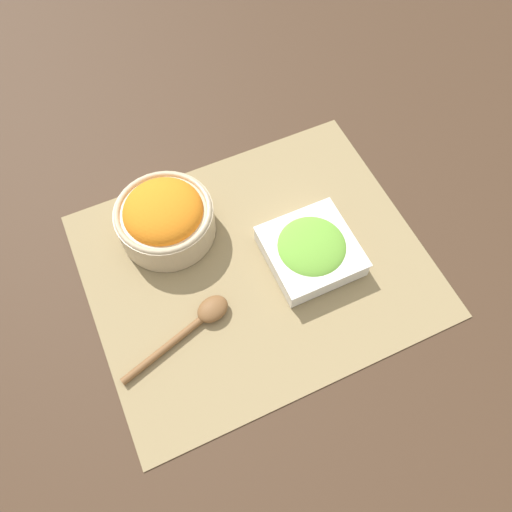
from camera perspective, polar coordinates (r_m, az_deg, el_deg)
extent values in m
plane|color=#422D1E|center=(0.88, 0.00, -1.04)|extent=(3.00, 3.00, 0.00)
cube|color=#937F56|center=(0.87, 0.00, -0.98)|extent=(0.57, 0.48, 0.00)
cube|color=white|center=(0.87, 6.25, 0.47)|extent=(0.15, 0.15, 0.04)
cube|color=white|center=(0.85, 6.38, 1.10)|extent=(0.15, 0.15, 0.00)
ellipsoid|color=#6BAD38|center=(0.85, 6.36, 1.03)|extent=(0.12, 0.12, 0.03)
cylinder|color=#C6B28E|center=(0.89, -10.25, 3.95)|extent=(0.17, 0.17, 0.06)
torus|color=#C6B28E|center=(0.87, -10.58, 5.05)|extent=(0.17, 0.17, 0.01)
ellipsoid|color=orange|center=(0.87, -10.58, 5.05)|extent=(0.14, 0.14, 0.06)
cylinder|color=brown|center=(0.82, -10.26, -10.26)|extent=(0.16, 0.06, 0.01)
ellipsoid|color=brown|center=(0.83, -4.98, -6.05)|extent=(0.06, 0.06, 0.02)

